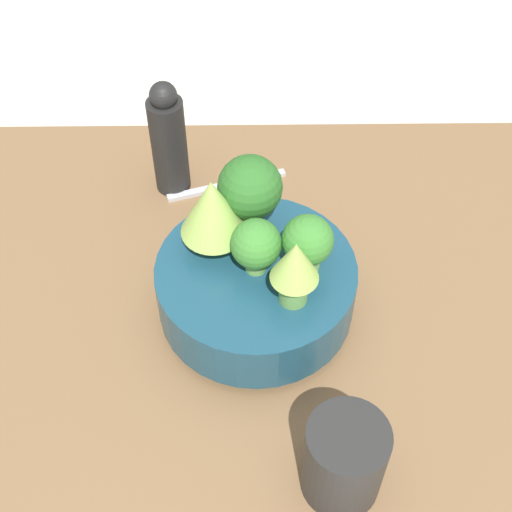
{
  "coord_description": "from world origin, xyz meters",
  "views": [
    {
      "loc": [
        -0.02,
        0.5,
        0.71
      ],
      "look_at": [
        -0.02,
        0.02,
        0.15
      ],
      "focal_mm": 50.0,
      "sensor_mm": 36.0,
      "label": 1
    }
  ],
  "objects_px": {
    "pepper_mill": "(169,140)",
    "fork": "(227,185)",
    "bowl": "(256,288)",
    "cup": "(344,460)"
  },
  "relations": [
    {
      "from": "pepper_mill",
      "to": "fork",
      "type": "bearing_deg",
      "value": 176.5
    },
    {
      "from": "bowl",
      "to": "cup",
      "type": "distance_m",
      "value": 0.22
    },
    {
      "from": "bowl",
      "to": "cup",
      "type": "height_order",
      "value": "cup"
    },
    {
      "from": "bowl",
      "to": "fork",
      "type": "relative_size",
      "value": 1.37
    },
    {
      "from": "pepper_mill",
      "to": "cup",
      "type": "bearing_deg",
      "value": 114.14
    },
    {
      "from": "cup",
      "to": "pepper_mill",
      "type": "relative_size",
      "value": 0.6
    },
    {
      "from": "bowl",
      "to": "fork",
      "type": "xyz_separation_m",
      "value": [
        0.04,
        -0.21,
        -0.04
      ]
    },
    {
      "from": "pepper_mill",
      "to": "fork",
      "type": "distance_m",
      "value": 0.1
    },
    {
      "from": "fork",
      "to": "cup",
      "type": "bearing_deg",
      "value": 105.59
    },
    {
      "from": "cup",
      "to": "fork",
      "type": "relative_size",
      "value": 0.62
    }
  ]
}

